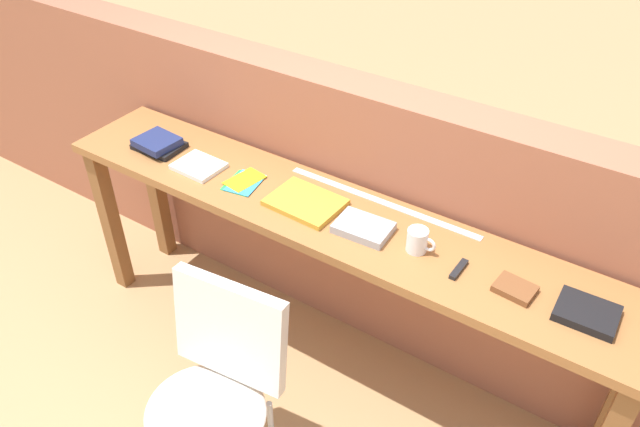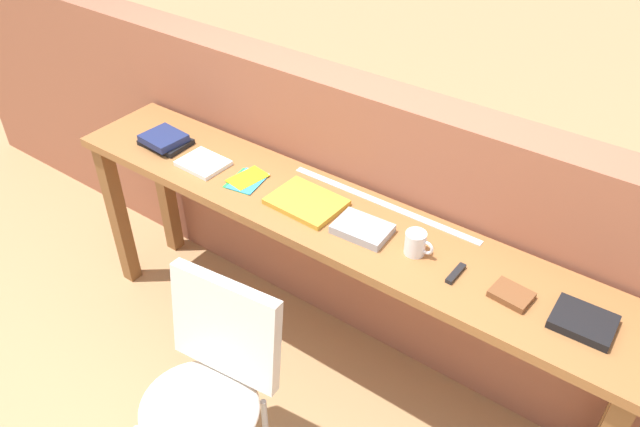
{
  "view_description": "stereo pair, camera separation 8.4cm",
  "coord_description": "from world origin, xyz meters",
  "px_view_note": "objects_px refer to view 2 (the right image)",
  "views": [
    {
      "loc": [
        1.05,
        -1.33,
        2.35
      ],
      "look_at": [
        0.0,
        0.25,
        0.9
      ],
      "focal_mm": 35.0,
      "sensor_mm": 36.0,
      "label": 1
    },
    {
      "loc": [
        1.12,
        -1.29,
        2.35
      ],
      "look_at": [
        0.0,
        0.25,
        0.9
      ],
      "focal_mm": 35.0,
      "sensor_mm": 36.0,
      "label": 2
    }
  ],
  "objects_px": {
    "multitool_folded": "(456,273)",
    "pamphlet_pile_colourful": "(247,180)",
    "magazine_cycling": "(203,163)",
    "mug": "(416,243)",
    "leather_journal_brown": "(511,295)",
    "book_stack_leftmost": "(165,140)",
    "chair_white_moulded": "(209,381)",
    "book_open_centre": "(306,202)",
    "book_repair_rightmost": "(583,322)"
  },
  "relations": [
    {
      "from": "multitool_folded",
      "to": "pamphlet_pile_colourful",
      "type": "bearing_deg",
      "value": 179.33
    },
    {
      "from": "magazine_cycling",
      "to": "mug",
      "type": "relative_size",
      "value": 1.81
    },
    {
      "from": "magazine_cycling",
      "to": "leather_journal_brown",
      "type": "distance_m",
      "value": 1.39
    },
    {
      "from": "book_stack_leftmost",
      "to": "magazine_cycling",
      "type": "distance_m",
      "value": 0.26
    },
    {
      "from": "chair_white_moulded",
      "to": "multitool_folded",
      "type": "relative_size",
      "value": 8.1
    },
    {
      "from": "chair_white_moulded",
      "to": "book_stack_leftmost",
      "type": "relative_size",
      "value": 4.11
    },
    {
      "from": "leather_journal_brown",
      "to": "magazine_cycling",
      "type": "bearing_deg",
      "value": -173.69
    },
    {
      "from": "book_open_centre",
      "to": "book_repair_rightmost",
      "type": "relative_size",
      "value": 1.5
    },
    {
      "from": "chair_white_moulded",
      "to": "leather_journal_brown",
      "type": "height_order",
      "value": "leather_journal_brown"
    },
    {
      "from": "book_stack_leftmost",
      "to": "magazine_cycling",
      "type": "xyz_separation_m",
      "value": [
        0.26,
        -0.02,
        -0.02
      ]
    },
    {
      "from": "magazine_cycling",
      "to": "chair_white_moulded",
      "type": "bearing_deg",
      "value": -44.88
    },
    {
      "from": "book_stack_leftmost",
      "to": "multitool_folded",
      "type": "relative_size",
      "value": 1.97
    },
    {
      "from": "chair_white_moulded",
      "to": "pamphlet_pile_colourful",
      "type": "height_order",
      "value": "chair_white_moulded"
    },
    {
      "from": "book_repair_rightmost",
      "to": "mug",
      "type": "bearing_deg",
      "value": 178.93
    },
    {
      "from": "chair_white_moulded",
      "to": "book_repair_rightmost",
      "type": "distance_m",
      "value": 1.28
    },
    {
      "from": "book_stack_leftmost",
      "to": "leather_journal_brown",
      "type": "height_order",
      "value": "book_stack_leftmost"
    },
    {
      "from": "pamphlet_pile_colourful",
      "to": "book_repair_rightmost",
      "type": "relative_size",
      "value": 1.02
    },
    {
      "from": "book_stack_leftmost",
      "to": "book_open_centre",
      "type": "distance_m",
      "value": 0.79
    },
    {
      "from": "magazine_cycling",
      "to": "pamphlet_pile_colourful",
      "type": "bearing_deg",
      "value": 6.86
    },
    {
      "from": "mug",
      "to": "multitool_folded",
      "type": "xyz_separation_m",
      "value": [
        0.17,
        -0.02,
        -0.04
      ]
    },
    {
      "from": "multitool_folded",
      "to": "book_repair_rightmost",
      "type": "relative_size",
      "value": 0.58
    },
    {
      "from": "magazine_cycling",
      "to": "book_repair_rightmost",
      "type": "distance_m",
      "value": 1.62
    },
    {
      "from": "book_stack_leftmost",
      "to": "pamphlet_pile_colourful",
      "type": "bearing_deg",
      "value": 0.12
    },
    {
      "from": "multitool_folded",
      "to": "magazine_cycling",
      "type": "bearing_deg",
      "value": -179.6
    },
    {
      "from": "magazine_cycling",
      "to": "book_open_centre",
      "type": "xyz_separation_m",
      "value": [
        0.53,
        0.03,
        0.0
      ]
    },
    {
      "from": "chair_white_moulded",
      "to": "book_open_centre",
      "type": "distance_m",
      "value": 0.77
    },
    {
      "from": "leather_journal_brown",
      "to": "book_repair_rightmost",
      "type": "height_order",
      "value": "book_repair_rightmost"
    },
    {
      "from": "magazine_cycling",
      "to": "book_repair_rightmost",
      "type": "bearing_deg",
      "value": 3.26
    },
    {
      "from": "leather_journal_brown",
      "to": "chair_white_moulded",
      "type": "bearing_deg",
      "value": -134.84
    },
    {
      "from": "book_stack_leftmost",
      "to": "book_repair_rightmost",
      "type": "bearing_deg",
      "value": 0.48
    },
    {
      "from": "book_stack_leftmost",
      "to": "magazine_cycling",
      "type": "bearing_deg",
      "value": -4.14
    },
    {
      "from": "leather_journal_brown",
      "to": "book_stack_leftmost",
      "type": "bearing_deg",
      "value": -174.46
    },
    {
      "from": "book_open_centre",
      "to": "multitool_folded",
      "type": "bearing_deg",
      "value": 0.13
    },
    {
      "from": "book_stack_leftmost",
      "to": "multitool_folded",
      "type": "xyz_separation_m",
      "value": [
        1.45,
        -0.01,
        -0.02
      ]
    },
    {
      "from": "magazine_cycling",
      "to": "multitool_folded",
      "type": "height_order",
      "value": "magazine_cycling"
    },
    {
      "from": "book_stack_leftmost",
      "to": "book_repair_rightmost",
      "type": "relative_size",
      "value": 1.14
    },
    {
      "from": "magazine_cycling",
      "to": "book_open_centre",
      "type": "bearing_deg",
      "value": 5.69
    },
    {
      "from": "mug",
      "to": "magazine_cycling",
      "type": "bearing_deg",
      "value": -178.39
    },
    {
      "from": "book_stack_leftmost",
      "to": "book_repair_rightmost",
      "type": "distance_m",
      "value": 1.88
    },
    {
      "from": "book_open_centre",
      "to": "book_repair_rightmost",
      "type": "xyz_separation_m",
      "value": [
        1.09,
        0.0,
        0.0
      ]
    },
    {
      "from": "book_open_centre",
      "to": "multitool_folded",
      "type": "relative_size",
      "value": 2.59
    },
    {
      "from": "book_open_centre",
      "to": "multitool_folded",
      "type": "distance_m",
      "value": 0.66
    },
    {
      "from": "book_stack_leftmost",
      "to": "pamphlet_pile_colourful",
      "type": "xyz_separation_m",
      "value": [
        0.49,
        0.0,
        -0.02
      ]
    },
    {
      "from": "leather_journal_brown",
      "to": "book_repair_rightmost",
      "type": "xyz_separation_m",
      "value": [
        0.23,
        0.02,
        0.0
      ]
    },
    {
      "from": "book_stack_leftmost",
      "to": "leather_journal_brown",
      "type": "xyz_separation_m",
      "value": [
        1.65,
        -0.0,
        -0.01
      ]
    },
    {
      "from": "pamphlet_pile_colourful",
      "to": "multitool_folded",
      "type": "height_order",
      "value": "multitool_folded"
    },
    {
      "from": "book_repair_rightmost",
      "to": "magazine_cycling",
      "type": "bearing_deg",
      "value": 179.61
    },
    {
      "from": "pamphlet_pile_colourful",
      "to": "book_open_centre",
      "type": "distance_m",
      "value": 0.3
    },
    {
      "from": "book_open_centre",
      "to": "mug",
      "type": "height_order",
      "value": "mug"
    },
    {
      "from": "leather_journal_brown",
      "to": "book_repair_rightmost",
      "type": "bearing_deg",
      "value": 9.53
    }
  ]
}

